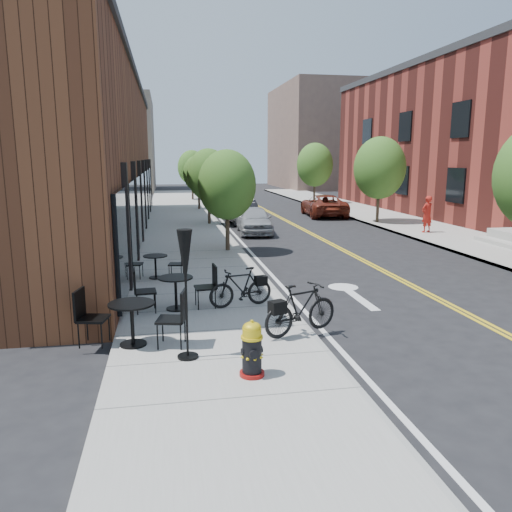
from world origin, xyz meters
TOP-DOWN VIEW (x-y plane):
  - ground at (0.00, 0.00)m, footprint 120.00×120.00m
  - sidewalk_near at (-2.00, 10.00)m, footprint 4.00×70.00m
  - sidewalk_far at (10.00, 10.00)m, footprint 4.00×70.00m
  - building_near at (-6.50, 14.00)m, footprint 5.00×28.00m
  - bg_building_left at (-8.00, 48.00)m, footprint 8.00×14.00m
  - bg_building_right at (16.00, 50.00)m, footprint 10.00×16.00m
  - tree_near_a at (-0.60, 9.00)m, footprint 2.20×2.20m
  - tree_near_b at (-0.60, 17.00)m, footprint 2.30×2.30m
  - tree_near_c at (-0.60, 25.00)m, footprint 2.10×2.10m
  - tree_near_d at (-0.60, 33.00)m, footprint 2.40×2.40m
  - tree_far_b at (8.60, 16.00)m, footprint 2.80×2.80m
  - tree_far_c at (8.60, 28.00)m, footprint 2.80×2.80m
  - fire_hydrant at (-1.61, -2.28)m, footprint 0.47×0.47m
  - bicycle_left at (-1.21, 1.58)m, footprint 1.62×0.74m
  - bicycle_right at (-0.30, -0.51)m, footprint 1.80×1.11m
  - bistro_set_a at (-3.60, -0.55)m, footprint 2.06×1.03m
  - bistro_set_b at (-2.74, 1.61)m, footprint 1.90×0.88m
  - bistro_set_c at (-3.26, 4.85)m, footprint 1.68×0.83m
  - patio_umbrella at (-2.61, -1.34)m, footprint 0.37×0.37m
  - parked_car_a at (1.29, 13.79)m, footprint 1.84×3.97m
  - parked_car_b at (1.26, 17.45)m, footprint 1.80×4.28m
  - parked_car_c at (1.60, 25.21)m, footprint 1.97×4.78m
  - parked_car_far at (6.83, 20.12)m, footprint 2.66×5.05m
  - pedestrian at (9.27, 11.90)m, footprint 0.73×0.60m

SIDE VIEW (x-z plane):
  - ground at x=0.00m, z-range 0.00..0.00m
  - sidewalk_near at x=-2.00m, z-range 0.00..0.12m
  - sidewalk_far at x=10.00m, z-range 0.00..0.12m
  - bistro_set_c at x=-3.26m, z-range 0.12..1.01m
  - fire_hydrant at x=-1.61m, z-range 0.09..1.04m
  - bicycle_left at x=-1.21m, z-range 0.12..1.06m
  - bistro_set_b at x=-2.74m, z-range 0.12..1.14m
  - bicycle_right at x=-0.30m, z-range 0.12..1.17m
  - parked_car_a at x=1.29m, z-range 0.00..1.32m
  - bistro_set_a at x=-3.60m, z-range 0.12..1.20m
  - parked_car_far at x=6.83m, z-range 0.00..1.35m
  - parked_car_b at x=1.26m, z-range 0.00..1.37m
  - parked_car_c at x=1.60m, z-range 0.00..1.38m
  - pedestrian at x=9.27m, z-range 0.12..1.85m
  - patio_umbrella at x=-2.61m, z-range 0.62..2.93m
  - tree_near_c at x=-0.60m, z-range 0.69..4.37m
  - tree_near_a at x=-0.60m, z-range 0.70..4.51m
  - tree_near_b at x=-0.60m, z-range 0.72..4.70m
  - tree_near_d at x=-0.60m, z-range 0.73..4.85m
  - tree_far_b at x=8.60m, z-range 0.75..5.37m
  - tree_far_c at x=8.60m, z-range 0.75..5.37m
  - building_near at x=-6.50m, z-range 0.00..7.00m
  - bg_building_left at x=-8.00m, z-range 0.00..10.00m
  - bg_building_right at x=16.00m, z-range 0.00..12.00m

